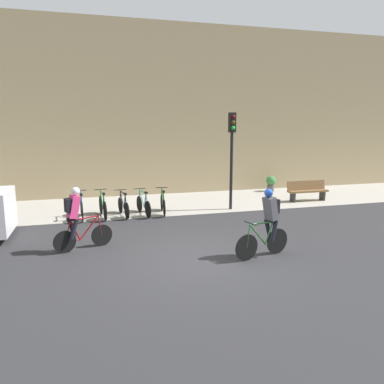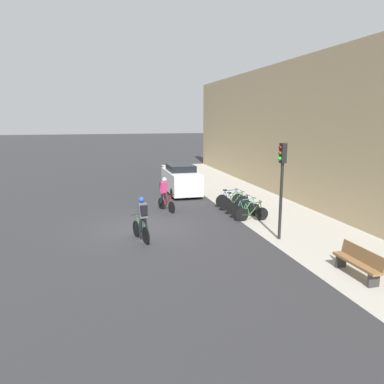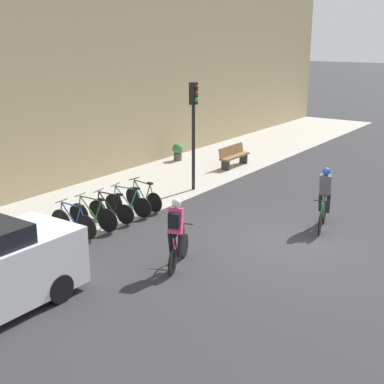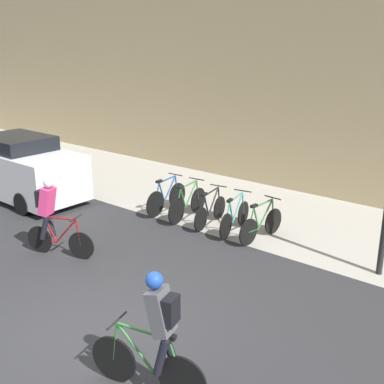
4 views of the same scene
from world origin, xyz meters
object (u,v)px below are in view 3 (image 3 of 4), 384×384
at_px(cyclist_pink, 176,231).
at_px(parked_bike_3, 128,203).
at_px(bench, 234,156).
at_px(parked_bike_2, 111,210).
at_px(parked_bike_1, 93,215).
at_px(parked_bike_4, 144,197).
at_px(potted_plant, 178,151).
at_px(cyclist_grey, 325,196).
at_px(traffic_light_pole, 194,117).
at_px(parked_bike_0, 73,222).

relative_size(cyclist_pink, parked_bike_3, 1.07).
bearing_deg(bench, parked_bike_3, -175.20).
bearing_deg(parked_bike_2, parked_bike_1, 179.92).
bearing_deg(cyclist_pink, parked_bike_4, 49.67).
xyz_separation_m(cyclist_pink, bench, (9.69, 4.21, -0.47)).
bearing_deg(parked_bike_4, potted_plant, 27.61).
relative_size(cyclist_pink, potted_plant, 2.24).
relative_size(cyclist_grey, parked_bike_4, 1.12).
bearing_deg(potted_plant, cyclist_pink, -143.53).
xyz_separation_m(parked_bike_3, traffic_light_pole, (3.51, -0.02, 2.25)).
relative_size(cyclist_grey, traffic_light_pole, 0.47).
height_order(cyclist_pink, parked_bike_4, cyclist_pink).
bearing_deg(parked_bike_3, parked_bike_0, 179.95).
distance_m(traffic_light_pole, potted_plant, 5.21).
xyz_separation_m(parked_bike_0, traffic_light_pole, (5.75, -0.02, 2.22)).
relative_size(parked_bike_1, traffic_light_pole, 0.45).
relative_size(traffic_light_pole, bench, 2.05).
height_order(cyclist_pink, parked_bike_3, cyclist_pink).
bearing_deg(cyclist_pink, parked_bike_3, 57.31).
xyz_separation_m(parked_bike_4, traffic_light_pole, (2.77, -0.02, 2.25)).
bearing_deg(potted_plant, traffic_light_pole, -136.44).
relative_size(parked_bike_0, parked_bike_4, 1.03).
bearing_deg(potted_plant, bench, -80.34).
bearing_deg(parked_bike_3, parked_bike_2, 180.00).
bearing_deg(parked_bike_3, cyclist_pink, -122.69).
bearing_deg(parked_bike_1, parked_bike_4, -0.00).
xyz_separation_m(cyclist_grey, parked_bike_3, (-2.46, 5.33, -0.56)).
relative_size(bench, potted_plant, 2.38).
relative_size(parked_bike_0, traffic_light_pole, 0.43).
height_order(traffic_light_pole, bench, traffic_light_pole).
relative_size(cyclist_pink, parked_bike_2, 1.10).
relative_size(parked_bike_0, parked_bike_2, 1.04).
bearing_deg(parked_bike_0, bench, 3.67).
bearing_deg(parked_bike_1, bench, 3.99).
height_order(parked_bike_3, bench, parked_bike_3).
bearing_deg(parked_bike_0, parked_bike_1, -0.08).
bearing_deg(parked_bike_1, parked_bike_2, -0.08).
xyz_separation_m(parked_bike_4, potted_plant, (6.19, 3.24, 0.05)).
bearing_deg(parked_bike_0, cyclist_grey, -48.57).
distance_m(parked_bike_0, parked_bike_3, 2.24).
bearing_deg(bench, cyclist_grey, -129.60).
height_order(cyclist_pink, parked_bike_1, cyclist_pink).
bearing_deg(traffic_light_pole, potted_plant, 43.56).
bearing_deg(parked_bike_0, parked_bike_4, -0.02).
xyz_separation_m(cyclist_grey, parked_bike_0, (-4.71, 5.33, -0.54)).
bearing_deg(parked_bike_3, potted_plant, 25.03).
bearing_deg(parked_bike_2, parked_bike_3, -0.00).
xyz_separation_m(parked_bike_2, parked_bike_3, (0.75, -0.00, 0.01)).
relative_size(cyclist_grey, parked_bike_3, 1.09).
height_order(parked_bike_1, parked_bike_2, parked_bike_1).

